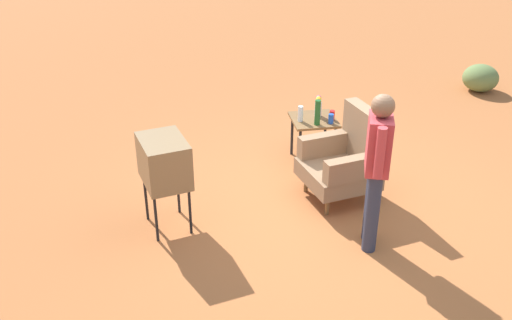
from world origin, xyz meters
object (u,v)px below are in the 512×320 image
(armchair, at_px, (347,158))
(flower_vase, at_px, (318,105))
(side_table, at_px, (314,125))
(soda_can_red, at_px, (332,115))
(bottle_short_clear, at_px, (300,114))
(bottle_wine_green, at_px, (318,113))
(soda_can_blue, at_px, (331,119))
(tv_on_stand, at_px, (164,162))
(person_standing, at_px, (377,163))

(armchair, bearing_deg, flower_vase, -175.29)
(flower_vase, bearing_deg, side_table, -42.20)
(soda_can_red, bearing_deg, bottle_short_clear, -92.26)
(bottle_short_clear, distance_m, bottle_wine_green, 0.23)
(side_table, relative_size, soda_can_blue, 4.89)
(armchair, bearing_deg, soda_can_red, 175.83)
(tv_on_stand, bearing_deg, soda_can_red, 118.78)
(soda_can_red, bearing_deg, person_standing, -2.92)
(tv_on_stand, relative_size, soda_can_blue, 8.44)
(soda_can_blue, xyz_separation_m, bottle_short_clear, (-0.12, -0.36, 0.04))
(armchair, xyz_separation_m, side_table, (-0.93, -0.15, 0.01))
(bottle_wine_green, xyz_separation_m, flower_vase, (-0.25, 0.08, -0.01))
(soda_can_blue, bearing_deg, armchair, -1.40)
(flower_vase, bearing_deg, soda_can_red, 46.49)
(soda_can_blue, xyz_separation_m, flower_vase, (-0.25, -0.10, 0.09))
(bottle_wine_green, bearing_deg, side_table, 177.69)
(soda_can_blue, bearing_deg, bottle_short_clear, -109.09)
(side_table, distance_m, flower_vase, 0.26)
(tv_on_stand, bearing_deg, side_table, 122.81)
(side_table, height_order, bottle_short_clear, bottle_short_clear)
(tv_on_stand, bearing_deg, person_standing, 71.90)
(side_table, bearing_deg, armchair, 9.27)
(soda_can_red, distance_m, bottle_wine_green, 0.27)
(person_standing, distance_m, soda_can_red, 1.84)
(armchair, xyz_separation_m, bottle_wine_green, (-0.75, -0.16, 0.26))
(person_standing, relative_size, bottle_wine_green, 5.12)
(tv_on_stand, relative_size, flower_vase, 3.89)
(bottle_wine_green, bearing_deg, soda_can_blue, 92.14)
(armchair, relative_size, flower_vase, 4.00)
(tv_on_stand, height_order, soda_can_red, tv_on_stand)
(soda_can_red, relative_size, bottle_wine_green, 0.38)
(tv_on_stand, distance_m, flower_vase, 2.35)
(side_table, xyz_separation_m, bottle_wine_green, (0.18, -0.01, 0.25))
(soda_can_blue, distance_m, soda_can_red, 0.12)
(side_table, xyz_separation_m, flower_vase, (-0.08, 0.07, 0.23))
(armchair, relative_size, soda_can_blue, 8.69)
(person_standing, distance_m, bottle_wine_green, 1.71)
(side_table, height_order, flower_vase, flower_vase)
(side_table, bearing_deg, bottle_wine_green, -2.31)
(bottle_short_clear, bearing_deg, armchair, 21.08)
(tv_on_stand, bearing_deg, bottle_wine_green, 118.94)
(soda_can_blue, height_order, bottle_short_clear, bottle_short_clear)
(person_standing, relative_size, bottle_short_clear, 8.20)
(armchair, xyz_separation_m, flower_vase, (-1.00, -0.08, 0.25))
(armchair, relative_size, soda_can_red, 8.69)
(tv_on_stand, distance_m, bottle_wine_green, 2.15)
(soda_can_blue, relative_size, bottle_short_clear, 0.61)
(bottle_wine_green, relative_size, flower_vase, 1.21)
(side_table, distance_m, person_standing, 1.93)
(armchair, xyz_separation_m, soda_can_red, (-0.86, 0.06, 0.16))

